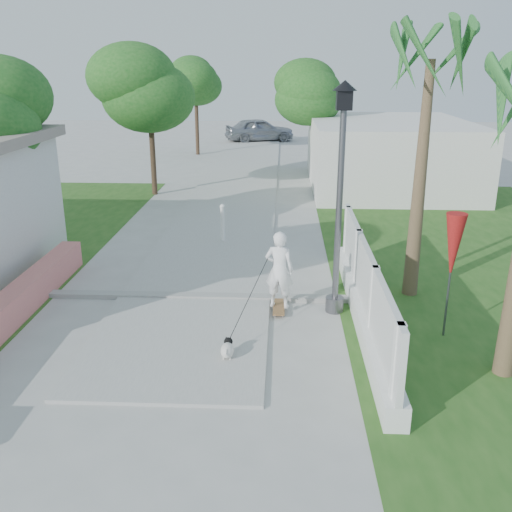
# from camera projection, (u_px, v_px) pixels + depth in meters

# --- Properties ---
(ground) EXTENTS (90.00, 90.00, 0.00)m
(ground) POSITION_uv_depth(u_px,v_px,m) (115.00, 509.00, 6.36)
(ground) COLOR #B7B7B2
(ground) RESTS_ON ground
(path_strip) EXTENTS (3.20, 36.00, 0.06)m
(path_strip) POSITION_uv_depth(u_px,v_px,m) (241.00, 175.00, 25.27)
(path_strip) COLOR #B7B7B2
(path_strip) RESTS_ON ground
(curb) EXTENTS (6.50, 0.25, 0.10)m
(curb) POSITION_uv_depth(u_px,v_px,m) (194.00, 296.00, 12.02)
(curb) COLOR #999993
(curb) RESTS_ON ground
(grass_right) EXTENTS (8.00, 20.00, 0.01)m
(grass_right) POSITION_uv_depth(u_px,v_px,m) (498.00, 271.00, 13.62)
(grass_right) COLOR #28551A
(grass_right) RESTS_ON ground
(lattice_fence) EXTENTS (0.35, 7.00, 1.50)m
(lattice_fence) POSITION_uv_depth(u_px,v_px,m) (364.00, 296.00, 10.77)
(lattice_fence) COLOR white
(lattice_fence) RESTS_ON ground
(building_right) EXTENTS (6.00, 8.00, 2.60)m
(building_right) POSITION_uv_depth(u_px,v_px,m) (387.00, 154.00, 22.71)
(building_right) COLOR silver
(building_right) RESTS_ON ground
(street_lamp) EXTENTS (0.44, 0.44, 4.44)m
(street_lamp) POSITION_uv_depth(u_px,v_px,m) (340.00, 192.00, 10.66)
(street_lamp) COLOR #59595E
(street_lamp) RESTS_ON ground
(bollard) EXTENTS (0.14, 0.14, 1.09)m
(bollard) POSITION_uv_depth(u_px,v_px,m) (223.00, 222.00, 15.62)
(bollard) COLOR white
(bollard) RESTS_ON ground
(patio_umbrella) EXTENTS (0.36, 0.36, 2.30)m
(patio_umbrella) POSITION_uv_depth(u_px,v_px,m) (453.00, 248.00, 9.86)
(patio_umbrella) COLOR #59595E
(patio_umbrella) RESTS_ON ground
(tree_path_left) EXTENTS (3.40, 3.40, 5.23)m
(tree_path_left) POSITION_uv_depth(u_px,v_px,m) (149.00, 90.00, 20.38)
(tree_path_left) COLOR #4C3826
(tree_path_left) RESTS_ON ground
(tree_path_right) EXTENTS (3.00, 3.00, 4.79)m
(tree_path_right) POSITION_uv_depth(u_px,v_px,m) (317.00, 94.00, 24.00)
(tree_path_right) COLOR #4C3826
(tree_path_right) RESTS_ON ground
(tree_path_far) EXTENTS (3.20, 3.20, 5.17)m
(tree_path_far) POSITION_uv_depth(u_px,v_px,m) (196.00, 81.00, 29.83)
(tree_path_far) COLOR #4C3826
(tree_path_far) RESTS_ON ground
(palm_far) EXTENTS (1.80, 1.80, 5.30)m
(palm_far) POSITION_uv_depth(u_px,v_px,m) (430.00, 76.00, 10.87)
(palm_far) COLOR brown
(palm_far) RESTS_ON ground
(skateboarder) EXTENTS (1.16, 2.28, 1.66)m
(skateboarder) POSITION_uv_depth(u_px,v_px,m) (257.00, 290.00, 10.59)
(skateboarder) COLOR olive
(skateboarder) RESTS_ON ground
(dog) EXTENTS (0.23, 0.50, 0.34)m
(dog) POSITION_uv_depth(u_px,v_px,m) (227.00, 349.00, 9.53)
(dog) COLOR silver
(dog) RESTS_ON ground
(parked_car) EXTENTS (4.61, 2.97, 1.46)m
(parked_car) POSITION_uv_depth(u_px,v_px,m) (259.00, 130.00, 36.04)
(parked_car) COLOR #A1A3A8
(parked_car) RESTS_ON ground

